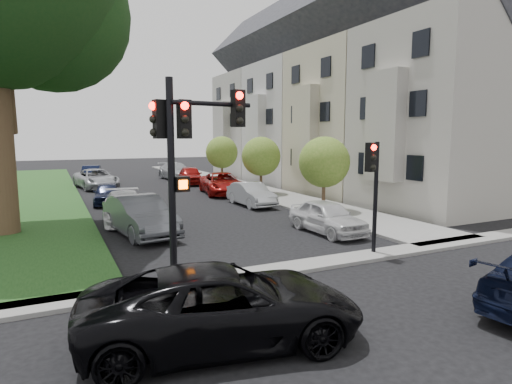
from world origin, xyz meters
name	(u,v)px	position (x,y,z in m)	size (l,w,h in m)	color
ground	(339,290)	(0.00, 0.00, 0.00)	(140.00, 140.00, 0.00)	black
grass_strip	(14,195)	(-9.00, 24.00, 0.06)	(8.00, 44.00, 0.12)	#194117
sidewalk_right	(230,184)	(6.75, 24.00, 0.06)	(3.50, 44.00, 0.12)	gray
sidewalk_cross	(299,267)	(0.00, 2.00, 0.06)	(60.00, 1.00, 0.12)	gray
house_a	(441,81)	(12.45, 8.00, 6.93)	(7.70, 7.55, 15.97)	#A09B90
house_b	(352,93)	(12.45, 15.50, 6.93)	(7.70, 7.55, 15.97)	gray
house_c	(296,101)	(12.45, 23.00, 6.93)	(7.70, 7.55, 15.97)	silver
house_d	(257,107)	(12.45, 30.50, 6.93)	(7.70, 7.55, 15.97)	gray
small_tree_a	(324,162)	(6.20, 9.70, 2.65)	(2.66, 2.66, 3.99)	brown
small_tree_b	(261,156)	(6.20, 17.09, 2.63)	(2.64, 2.64, 3.96)	brown
small_tree_c	(222,152)	(6.20, 24.41, 2.65)	(2.66, 2.66, 3.98)	brown
traffic_signal_main	(187,144)	(-3.37, 2.24, 3.79)	(2.69, 0.70, 5.50)	black
traffic_signal_secondary	(373,177)	(2.95, 2.19, 2.67)	(0.51, 0.41, 3.82)	black
car_cross_near	(224,305)	(-3.76, -1.36, 0.76)	(2.51, 5.44, 1.51)	black
car_parked_0	(327,217)	(3.58, 5.63, 0.68)	(1.62, 4.01, 1.37)	silver
car_parked_1	(251,194)	(3.70, 13.32, 0.67)	(1.43, 4.09, 1.35)	#999BA0
car_parked_2	(222,183)	(3.98, 18.69, 0.74)	(2.46, 5.35, 1.49)	maroon
car_parked_3	(190,175)	(3.82, 25.53, 0.75)	(1.77, 4.41, 1.50)	maroon
car_parked_4	(176,171)	(3.78, 29.85, 0.76)	(2.13, 5.25, 1.52)	#999BA0
car_parked_5	(140,216)	(-3.49, 8.59, 0.80)	(1.69, 4.86, 1.60)	#3F4247
car_parked_6	(124,207)	(-3.62, 11.74, 0.69)	(1.94, 4.78, 1.39)	silver
car_parked_7	(107,193)	(-3.72, 17.54, 0.65)	(1.53, 3.79, 1.29)	black
car_parked_8	(96,179)	(-3.54, 25.89, 0.75)	(2.48, 5.37, 1.49)	#999BA0
car_parked_9	(91,173)	(-3.40, 31.79, 0.69)	(1.45, 4.16, 1.37)	black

